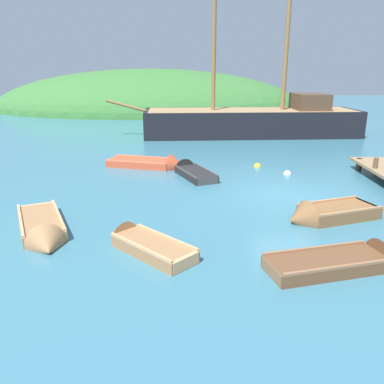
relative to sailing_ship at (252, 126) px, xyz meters
The scene contains 11 objects.
ground_plane 14.33m from the sailing_ship, 92.38° to the right, with size 120.00×120.00×0.00m, color teal.
shore_hill 21.94m from the sailing_ship, 116.23° to the left, with size 36.38×21.94×9.28m, color #387033.
sailing_ship is the anchor object (origin of this frame).
rowboat_center 11.99m from the sailing_ship, 111.13° to the right, with size 2.23×3.35×1.00m.
rowboat_portside 19.98m from the sailing_ship, 115.31° to the right, with size 2.59×3.72×1.10m.
rowboat_outer_left 11.57m from the sailing_ship, 122.25° to the right, with size 4.07×2.15×1.20m.
rowboat_outer_right 19.74m from the sailing_ship, 106.26° to the right, with size 2.85×2.77×0.91m.
rowboat_near_dock 19.92m from the sailing_ship, 91.05° to the right, with size 3.76×2.00×1.06m.
rowboat_far 16.76m from the sailing_ship, 89.75° to the right, with size 3.26×2.16×1.15m.
buoy_yellow 9.68m from the sailing_ship, 96.18° to the right, with size 0.36×0.36×0.36m, color yellow.
buoy_white 11.07m from the sailing_ship, 89.41° to the right, with size 0.35×0.35×0.35m, color white.
Camera 1 is at (-3.50, -14.29, 4.62)m, focal length 36.87 mm.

